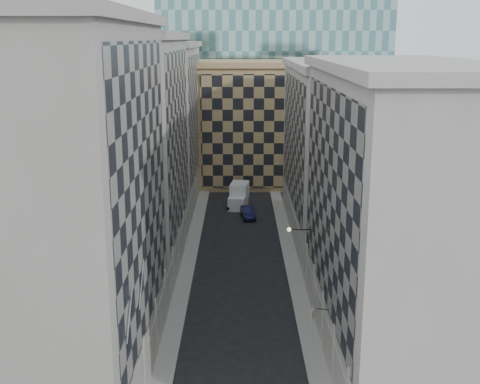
{
  "coord_description": "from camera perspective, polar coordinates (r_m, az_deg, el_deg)",
  "views": [
    {
      "loc": [
        -0.11,
        -25.16,
        22.15
      ],
      "look_at": [
        -0.04,
        14.68,
        11.92
      ],
      "focal_mm": 45.0,
      "sensor_mm": 36.0,
      "label": 1
    }
  ],
  "objects": [
    {
      "name": "sidewalk_west",
      "position": [
        59.63,
        -5.08,
        -7.39
      ],
      "size": [
        1.5,
        100.0,
        0.15
      ],
      "primitive_type": "cube",
      "color": "gray",
      "rests_on": "ground"
    },
    {
      "name": "sidewalk_east",
      "position": [
        59.65,
        5.1,
        -7.38
      ],
      "size": [
        1.5,
        100.0,
        0.15
      ],
      "primitive_type": "cube",
      "color": "gray",
      "rests_on": "ground"
    },
    {
      "name": "bldg_left_a",
      "position": [
        39.12,
        -16.09,
        -1.49
      ],
      "size": [
        10.8,
        22.8,
        23.7
      ],
      "color": "gray",
      "rests_on": "ground"
    },
    {
      "name": "bldg_left_b",
      "position": [
        60.13,
        -10.45,
        3.78
      ],
      "size": [
        10.8,
        22.8,
        22.7
      ],
      "color": "gray",
      "rests_on": "ground"
    },
    {
      "name": "bldg_left_c",
      "position": [
        81.67,
        -7.73,
        6.29
      ],
      "size": [
        10.8,
        22.8,
        21.7
      ],
      "color": "gray",
      "rests_on": "ground"
    },
    {
      "name": "bldg_right_a",
      "position": [
        43.28,
        14.62,
        -1.94
      ],
      "size": [
        10.8,
        26.8,
        20.7
      ],
      "color": "#A9A69B",
      "rests_on": "ground"
    },
    {
      "name": "bldg_right_b",
      "position": [
        69.16,
        9.07,
        3.97
      ],
      "size": [
        10.8,
        28.8,
        19.7
      ],
      "color": "#A9A69B",
      "rests_on": "ground"
    },
    {
      "name": "tan_block",
      "position": [
        93.94,
        1.19,
        6.61
      ],
      "size": [
        16.8,
        14.8,
        18.8
      ],
      "color": "#A58157",
      "rests_on": "ground"
    },
    {
      "name": "church_tower",
      "position": [
        107.27,
        -0.05,
        16.96
      ],
      "size": [
        7.2,
        7.2,
        51.5
      ],
      "color": "#2D2923",
      "rests_on": "ground"
    },
    {
      "name": "flagpoles_left",
      "position": [
        34.71,
        -9.85,
        -9.89
      ],
      "size": [
        0.1,
        6.33,
        2.33
      ],
      "color": "gray",
      "rests_on": "ground"
    },
    {
      "name": "bracket_lamp",
      "position": [
        51.88,
        4.87,
        -3.57
      ],
      "size": [
        1.98,
        0.36,
        0.36
      ],
      "color": "black",
      "rests_on": "ground"
    },
    {
      "name": "box_truck",
      "position": [
        81.33,
        -0.12,
        -0.43
      ],
      "size": [
        3.01,
        5.84,
        3.06
      ],
      "rotation": [
        0.0,
        0.0,
        -0.14
      ],
      "color": "silver",
      "rests_on": "ground"
    },
    {
      "name": "dark_car",
      "position": [
        76.24,
        0.74,
        -1.93
      ],
      "size": [
        2.0,
        4.52,
        1.44
      ],
      "primitive_type": "imported",
      "rotation": [
        0.0,
        0.0,
        0.11
      ],
      "color": "#0E1136",
      "rests_on": "ground"
    },
    {
      "name": "shop_sign",
      "position": [
        42.18,
        6.95,
        -11.46
      ],
      "size": [
        1.24,
        0.73,
        0.82
      ],
      "rotation": [
        0.0,
        0.0,
        -0.28
      ],
      "color": "black",
      "rests_on": "ground"
    }
  ]
}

